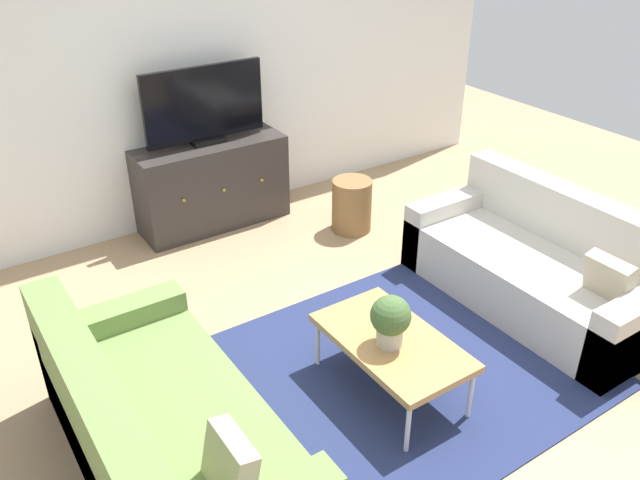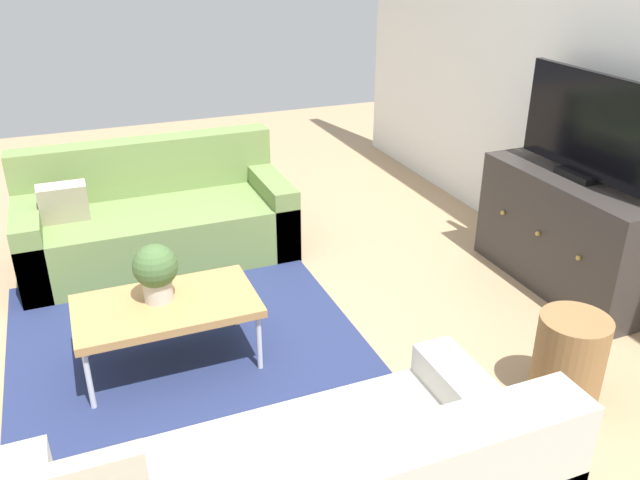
% 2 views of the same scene
% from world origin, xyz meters
% --- Properties ---
extents(ground_plane, '(10.00, 10.00, 0.00)m').
position_xyz_m(ground_plane, '(0.00, 0.00, 0.00)').
color(ground_plane, tan).
extents(wall_back, '(6.40, 0.12, 2.70)m').
position_xyz_m(wall_back, '(0.00, 2.55, 1.35)').
color(wall_back, white).
rests_on(wall_back, ground_plane).
extents(area_rug, '(2.50, 1.90, 0.01)m').
position_xyz_m(area_rug, '(0.00, -0.15, 0.01)').
color(area_rug, navy).
rests_on(area_rug, ground_plane).
extents(couch_left_side, '(0.85, 1.82, 0.79)m').
position_xyz_m(couch_left_side, '(-1.44, -0.10, 0.26)').
color(couch_left_side, olive).
rests_on(couch_left_side, ground_plane).
extents(coffee_table, '(0.54, 0.93, 0.38)m').
position_xyz_m(coffee_table, '(-0.06, -0.26, 0.35)').
color(coffee_table, '#B7844C').
rests_on(coffee_table, ground_plane).
extents(potted_plant, '(0.23, 0.23, 0.31)m').
position_xyz_m(potted_plant, '(-0.11, -0.28, 0.55)').
color(potted_plant, '#B7B2A8').
rests_on(potted_plant, coffee_table).
extents(tv_console, '(1.28, 0.47, 0.75)m').
position_xyz_m(tv_console, '(0.02, 2.27, 0.37)').
color(tv_console, '#332D2B').
rests_on(tv_console, ground_plane).
extents(flat_screen_tv, '(1.03, 0.16, 0.64)m').
position_xyz_m(flat_screen_tv, '(0.02, 2.29, 1.07)').
color(flat_screen_tv, black).
rests_on(flat_screen_tv, tv_console).
extents(wicker_basket, '(0.34, 0.34, 0.46)m').
position_xyz_m(wicker_basket, '(0.95, 1.51, 0.23)').
color(wicker_basket, olive).
rests_on(wicker_basket, ground_plane).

